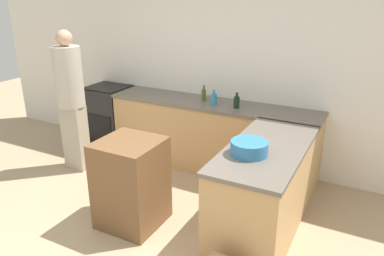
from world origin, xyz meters
TOP-DOWN VIEW (x-y plane):
  - wall_back at (0.00, 2.41)m, footprint 8.00×0.06m
  - counter_back at (0.00, 2.09)m, footprint 2.80×0.61m
  - counter_peninsula at (1.05, 1.03)m, footprint 0.69×1.57m
  - range_oven at (-1.72, 2.09)m, footprint 0.63×0.59m
  - island_table at (-0.18, 0.55)m, footprint 0.60×0.60m
  - mixing_bowl at (0.96, 0.78)m, footprint 0.33×0.33m
  - dish_soap_bottle at (0.05, 2.03)m, footprint 0.08×0.08m
  - olive_oil_bottle at (-0.13, 2.12)m, footprint 0.06×0.06m
  - wine_bottle_dark at (0.36, 2.02)m, footprint 0.07×0.07m
  - person_by_range at (-1.61, 1.25)m, footprint 0.35×0.35m

SIDE VIEW (x-z plane):
  - island_table at x=-0.18m, z-range 0.00..0.92m
  - counter_back at x=0.00m, z-range 0.00..0.93m
  - counter_peninsula at x=1.05m, z-range 0.00..0.93m
  - range_oven at x=-1.72m, z-range 0.00..0.94m
  - mixing_bowl at x=0.96m, z-range 0.93..1.05m
  - dish_soap_bottle at x=0.05m, z-range 0.91..1.10m
  - wine_bottle_dark at x=0.36m, z-range 0.91..1.10m
  - person_by_range at x=-1.61m, z-range 0.08..1.93m
  - olive_oil_bottle at x=-0.13m, z-range 0.90..1.11m
  - wall_back at x=0.00m, z-range 0.00..2.70m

